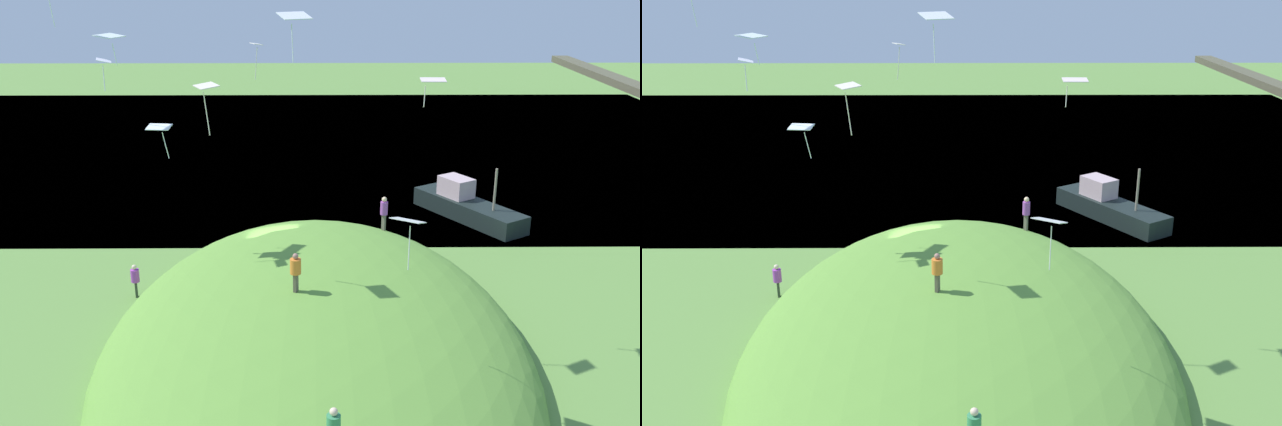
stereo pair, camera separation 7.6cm
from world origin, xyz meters
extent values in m
plane|color=#608D3E|center=(0.00, 0.00, 0.00)|extent=(160.00, 160.00, 0.00)
cube|color=#3F517C|center=(-27.41, 0.00, -0.20)|extent=(47.99, 80.00, 0.40)
ellipsoid|color=#619639|center=(7.93, 2.07, 0.00)|extent=(26.69, 17.12, 6.30)
cube|color=black|center=(-8.07, 11.60, 0.57)|extent=(7.87, 5.98, 1.13)
cube|color=#C0A4A9|center=(-9.09, 10.95, 1.74)|extent=(2.46, 2.26, 1.22)
cylinder|color=gray|center=(-6.37, 12.67, 2.42)|extent=(0.14, 0.14, 2.56)
cube|color=brown|center=(8.44, 1.33, 3.51)|extent=(0.26, 0.21, 0.75)
cylinder|color=orange|center=(8.44, 1.33, 4.18)|extent=(0.56, 0.56, 0.59)
sphere|color=#996A5E|center=(8.44, 1.33, 4.59)|extent=(0.22, 0.22, 0.22)
cylinder|color=#368654|center=(16.94, 2.53, 3.37)|extent=(0.54, 0.54, 0.60)
sphere|color=beige|center=(16.94, 2.53, 3.78)|extent=(0.23, 0.23, 0.23)
cube|color=#313A31|center=(2.56, -6.40, 0.40)|extent=(0.24, 0.17, 0.79)
cylinder|color=purple|center=(2.56, -6.40, 1.10)|extent=(0.48, 0.48, 0.63)
sphere|color=beige|center=(2.56, -6.40, 1.54)|extent=(0.24, 0.24, 0.24)
cube|color=#565245|center=(-1.34, 5.64, 2.28)|extent=(0.23, 0.22, 0.87)
cylinder|color=purple|center=(-1.34, 5.64, 3.06)|extent=(0.54, 0.54, 0.69)
sphere|color=beige|center=(-1.34, 5.64, 3.53)|extent=(0.26, 0.26, 0.26)
cube|color=silver|center=(11.46, 5.05, 7.13)|extent=(1.12, 1.23, 0.22)
cylinder|color=silver|center=(11.40, 5.14, 6.14)|extent=(0.23, 0.07, 1.48)
cube|color=white|center=(6.07, 6.55, 10.79)|extent=(0.69, 0.97, 0.09)
cylinder|color=white|center=(5.93, 6.27, 10.14)|extent=(0.09, 0.05, 0.83)
cube|color=silver|center=(-4.50, -0.92, 11.00)|extent=(0.87, 0.77, 0.11)
cylinder|color=silver|center=(-4.72, -0.99, 9.97)|extent=(0.06, 0.18, 1.69)
cylinder|color=white|center=(2.58, -8.77, 13.23)|extent=(0.22, 0.13, 1.58)
cube|color=silver|center=(6.69, 1.35, 13.17)|extent=(1.18, 1.33, 0.23)
cylinder|color=silver|center=(6.72, 1.27, 12.20)|extent=(0.16, 0.08, 1.39)
cube|color=white|center=(3.52, -4.50, 8.43)|extent=(0.80, 1.07, 0.14)
cylinder|color=white|center=(3.36, -4.31, 7.58)|extent=(0.20, 0.21, 1.19)
cube|color=white|center=(2.28, -6.57, 12.05)|extent=(1.40, 1.21, 0.13)
cylinder|color=white|center=(2.31, -6.40, 11.29)|extent=(0.17, 0.12, 0.93)
cube|color=#F1E3CF|center=(6.92, -1.90, 10.72)|extent=(1.25, 1.11, 0.11)
cylinder|color=#F1E3CF|center=(6.65, -1.98, 9.62)|extent=(0.14, 0.18, 1.67)
cube|color=white|center=(4.17, -6.35, 11.27)|extent=(0.96, 0.78, 0.16)
cylinder|color=white|center=(3.93, -6.48, 10.54)|extent=(0.16, 0.06, 1.04)
camera|label=1|loc=(32.47, 2.02, 14.92)|focal=39.17mm
camera|label=2|loc=(32.48, 2.09, 14.92)|focal=39.17mm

